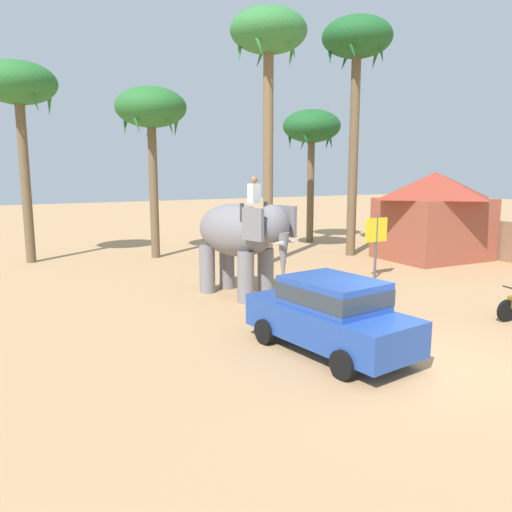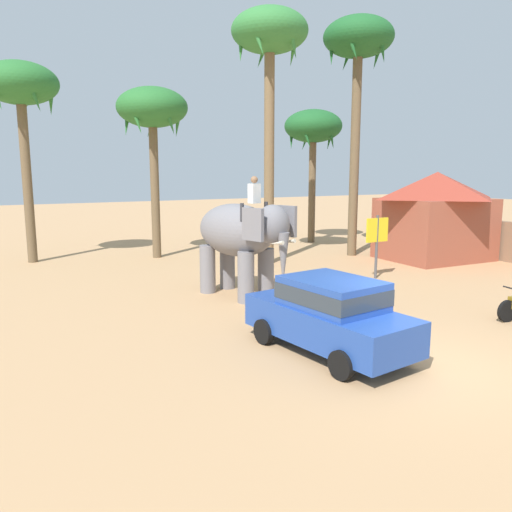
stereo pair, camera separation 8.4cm
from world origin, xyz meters
TOP-DOWN VIEW (x-y plane):
  - ground_plane at (0.00, 0.00)m, footprint 120.00×120.00m
  - car_sedan_foreground at (-1.15, 1.46)m, footprint 2.24×4.27m
  - elephant_with_mahout at (-0.51, 7.00)m, footprint 2.47×4.02m
  - palm_tree_behind_elephant at (-0.58, 15.60)m, footprint 3.20×3.20m
  - palm_tree_near_hut at (8.80, 16.32)m, footprint 3.20×3.20m
  - palm_tree_left_of_road at (-5.86, 17.06)m, footprint 3.20×3.20m
  - palm_tree_far_back at (3.31, 11.77)m, footprint 3.20×3.20m
  - palm_tree_leaning_seaward at (7.89, 11.63)m, footprint 3.20×3.20m
  - roadside_hut at (10.52, 8.98)m, footprint 5.18×4.42m
  - signboard_yellow at (5.23, 7.00)m, footprint 1.00×0.10m

SIDE VIEW (x-z plane):
  - ground_plane at x=0.00m, z-range 0.00..0.00m
  - car_sedan_foreground at x=-1.15m, z-range 0.08..1.78m
  - signboard_yellow at x=5.23m, z-range 0.49..2.89m
  - elephant_with_mahout at x=-0.51m, z-range 0.05..3.93m
  - roadside_hut at x=10.52m, z-range 0.12..4.12m
  - palm_tree_near_hut at x=8.80m, z-range 2.61..10.00m
  - palm_tree_behind_elephant at x=-0.58m, z-range 2.77..10.55m
  - palm_tree_left_of_road at x=-5.86m, z-range 3.14..11.75m
  - palm_tree_far_back at x=3.31m, z-range 3.98..14.63m
  - palm_tree_leaning_seaward at x=7.89m, z-range 4.09..15.02m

